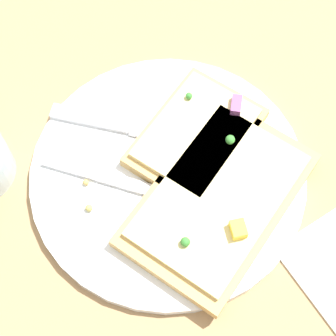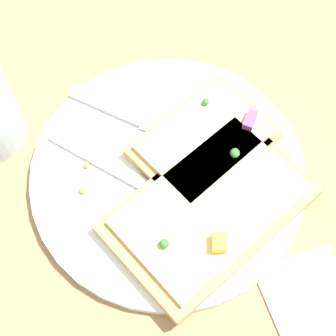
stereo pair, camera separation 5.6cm
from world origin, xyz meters
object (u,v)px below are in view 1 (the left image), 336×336
(pizza_slice_corner, at_px, (197,136))
(pizza_slice_main, at_px, (219,199))
(plate, at_px, (168,175))
(knife, at_px, (140,129))
(fork, at_px, (148,190))

(pizza_slice_corner, bearing_deg, pizza_slice_main, -129.87)
(plate, relative_size, pizza_slice_main, 1.25)
(pizza_slice_main, height_order, pizza_slice_corner, pizza_slice_main)
(plate, xyz_separation_m, knife, (0.06, -0.00, 0.01))
(knife, relative_size, pizza_slice_corner, 1.10)
(plate, bearing_deg, fork, 102.58)
(plate, distance_m, pizza_slice_main, 0.06)
(plate, xyz_separation_m, pizza_slice_corner, (0.02, -0.04, 0.02))
(pizza_slice_main, bearing_deg, fork, 114.91)
(fork, xyz_separation_m, pizza_slice_main, (-0.05, -0.05, 0.01))
(knife, relative_size, pizza_slice_main, 0.79)
(knife, bearing_deg, pizza_slice_corner, 1.63)
(fork, height_order, knife, knife)
(fork, bearing_deg, plate, 62.76)
(fork, relative_size, pizza_slice_corner, 1.03)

